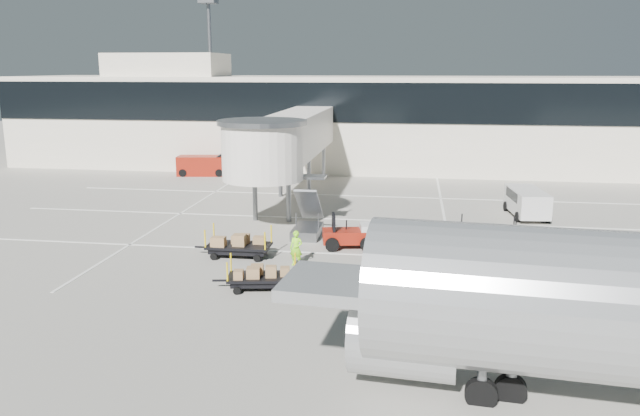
{
  "coord_description": "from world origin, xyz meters",
  "views": [
    {
      "loc": [
        4.06,
        -26.56,
        8.74
      ],
      "look_at": [
        -0.42,
        3.02,
        2.0
      ],
      "focal_mm": 35.0,
      "sensor_mm": 36.0,
      "label": 1
    }
  ],
  "objects_px": {
    "baggage_tug": "(350,235)",
    "belt_loader": "(203,166)",
    "ground_worker": "(296,248)",
    "suitcase_cart": "(488,234)",
    "minivan": "(526,200)",
    "box_cart_near": "(260,277)",
    "box_cart_far": "(240,245)"
  },
  "relations": [
    {
      "from": "suitcase_cart",
      "to": "minivan",
      "type": "distance_m",
      "value": 7.09
    },
    {
      "from": "baggage_tug",
      "to": "ground_worker",
      "type": "height_order",
      "value": "baggage_tug"
    },
    {
      "from": "baggage_tug",
      "to": "suitcase_cart",
      "type": "bearing_deg",
      "value": 4.05
    },
    {
      "from": "ground_worker",
      "to": "belt_loader",
      "type": "bearing_deg",
      "value": 126.55
    },
    {
      "from": "box_cart_far",
      "to": "belt_loader",
      "type": "bearing_deg",
      "value": 112.55
    },
    {
      "from": "suitcase_cart",
      "to": "minivan",
      "type": "height_order",
      "value": "minivan"
    },
    {
      "from": "baggage_tug",
      "to": "box_cart_far",
      "type": "bearing_deg",
      "value": -165.45
    },
    {
      "from": "suitcase_cart",
      "to": "box_cart_near",
      "type": "height_order",
      "value": "box_cart_near"
    },
    {
      "from": "box_cart_near",
      "to": "minivan",
      "type": "height_order",
      "value": "minivan"
    },
    {
      "from": "baggage_tug",
      "to": "belt_loader",
      "type": "bearing_deg",
      "value": 115.54
    },
    {
      "from": "box_cart_near",
      "to": "box_cart_far",
      "type": "distance_m",
      "value": 4.6
    },
    {
      "from": "ground_worker",
      "to": "minivan",
      "type": "xyz_separation_m",
      "value": [
        11.88,
        11.52,
        0.17
      ]
    },
    {
      "from": "belt_loader",
      "to": "box_cart_far",
      "type": "bearing_deg",
      "value": -74.76
    },
    {
      "from": "suitcase_cart",
      "to": "ground_worker",
      "type": "relative_size",
      "value": 2.12
    },
    {
      "from": "baggage_tug",
      "to": "ground_worker",
      "type": "relative_size",
      "value": 1.72
    },
    {
      "from": "box_cart_far",
      "to": "suitcase_cart",
      "type": "bearing_deg",
      "value": 18.84
    },
    {
      "from": "baggage_tug",
      "to": "belt_loader",
      "type": "height_order",
      "value": "belt_loader"
    },
    {
      "from": "suitcase_cart",
      "to": "minivan",
      "type": "bearing_deg",
      "value": 70.65
    },
    {
      "from": "suitcase_cart",
      "to": "belt_loader",
      "type": "xyz_separation_m",
      "value": [
        -21.19,
        17.67,
        0.34
      ]
    },
    {
      "from": "baggage_tug",
      "to": "box_cart_near",
      "type": "xyz_separation_m",
      "value": [
        -2.95,
        -6.48,
        -0.11
      ]
    },
    {
      "from": "box_cart_near",
      "to": "minivan",
      "type": "distance_m",
      "value": 19.5
    },
    {
      "from": "suitcase_cart",
      "to": "box_cart_far",
      "type": "relative_size",
      "value": 0.93
    },
    {
      "from": "ground_worker",
      "to": "belt_loader",
      "type": "height_order",
      "value": "belt_loader"
    },
    {
      "from": "baggage_tug",
      "to": "box_cart_near",
      "type": "height_order",
      "value": "baggage_tug"
    },
    {
      "from": "box_cart_near",
      "to": "belt_loader",
      "type": "bearing_deg",
      "value": 103.67
    },
    {
      "from": "box_cart_far",
      "to": "ground_worker",
      "type": "height_order",
      "value": "ground_worker"
    },
    {
      "from": "baggage_tug",
      "to": "ground_worker",
      "type": "distance_m",
      "value": 3.87
    },
    {
      "from": "suitcase_cart",
      "to": "ground_worker",
      "type": "xyz_separation_m",
      "value": [
        -9.0,
        -5.06,
        0.35
      ]
    },
    {
      "from": "suitcase_cart",
      "to": "box_cart_near",
      "type": "xyz_separation_m",
      "value": [
        -9.86,
        -8.3,
        0.05
      ]
    },
    {
      "from": "suitcase_cart",
      "to": "belt_loader",
      "type": "distance_m",
      "value": 27.59
    },
    {
      "from": "baggage_tug",
      "to": "belt_loader",
      "type": "distance_m",
      "value": 24.16
    },
    {
      "from": "ground_worker",
      "to": "suitcase_cart",
      "type": "bearing_deg",
      "value": 37.71
    }
  ]
}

